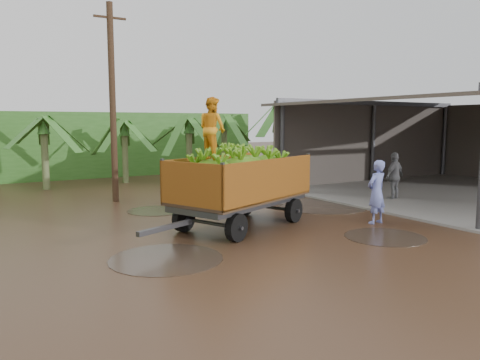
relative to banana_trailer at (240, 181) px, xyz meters
name	(u,v)px	position (x,y,z in m)	size (l,w,h in m)	color
ground	(249,228)	(0.15, -0.24, -1.35)	(100.00, 100.00, 0.00)	black
packing_shed	(453,135)	(11.92, 1.53, 1.15)	(12.78, 10.80, 4.76)	gray
hedge_north	(66,145)	(-1.85, 15.76, 0.45)	(22.00, 3.00, 3.60)	#2D661E
banana_trailer	(240,181)	(0.00, 0.00, 0.00)	(6.08, 3.65, 3.72)	#BD6E1B
man_blue	(377,192)	(3.77, -1.69, -0.39)	(0.70, 0.46, 1.93)	#6E7AC8
man_grey	(394,176)	(7.56, 0.92, -0.40)	(1.11, 0.46, 1.89)	slate
utility_pole	(113,103)	(-1.86, 6.29, 2.43)	(1.20, 0.24, 7.45)	#47301E
banana_plants	(51,155)	(-4.13, 6.22, 0.55)	(25.46, 20.67, 4.43)	#2D661E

